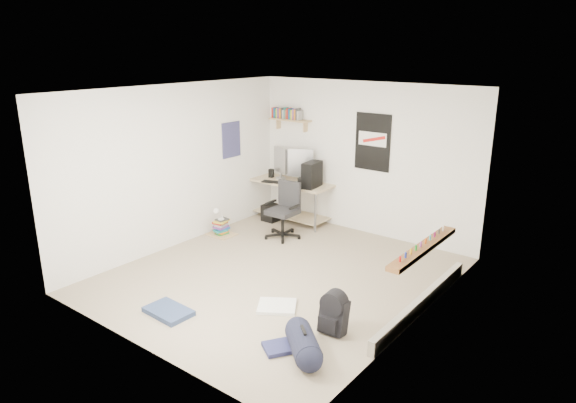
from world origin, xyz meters
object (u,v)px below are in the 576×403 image
Objects in this scene: office_chair at (282,209)px; backpack at (334,316)px; book_stack at (221,226)px; desk at (291,200)px; duffel_bag at (303,343)px.

backpack is (2.26, -1.96, -0.29)m from office_chair.
office_chair is 1.09m from book_stack.
office_chair is at bearing -78.56° from desk.
backpack is 0.56m from duffel_bag.
backpack is at bearing -62.91° from desk.
office_chair is at bearing 173.22° from duffel_bag.
desk is at bearing 129.52° from backpack.
desk is 1.43m from book_stack.
desk is at bearing 170.38° from duffel_bag.
book_stack is at bearing -170.98° from duffel_bag.
desk is 3.82× the size of book_stack.
duffel_bag is (2.70, -3.33, -0.22)m from desk.
office_chair is (0.45, -0.82, 0.12)m from desk.
duffel_bag is at bearing -32.31° from book_stack.
office_chair is 3.40m from duffel_bag.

